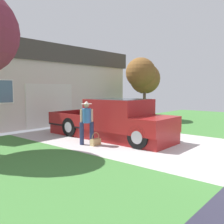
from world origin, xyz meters
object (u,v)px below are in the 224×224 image
(house_with_garage, at_px, (35,85))
(wheeled_trash_bin, at_px, (114,112))
(pickup_truck, at_px, (117,121))
(handbag, at_px, (96,141))
(neighbor_tree, at_px, (143,76))
(person_with_hat, at_px, (87,120))

(house_with_garage, bearing_deg, wheeled_trash_bin, -54.41)
(pickup_truck, height_order, wheeled_trash_bin, pickup_truck)
(handbag, relative_size, neighbor_tree, 0.12)
(pickup_truck, xyz_separation_m, neighbor_tree, (5.86, 2.67, 2.09))
(pickup_truck, relative_size, handbag, 11.97)
(house_with_garage, height_order, wheeled_trash_bin, house_with_garage)
(pickup_truck, distance_m, handbag, 1.49)
(handbag, distance_m, house_with_garage, 8.34)
(handbag, relative_size, wheeled_trash_bin, 0.41)
(pickup_truck, relative_size, neighbor_tree, 1.41)
(handbag, bearing_deg, house_with_garage, 71.92)
(house_with_garage, height_order, neighbor_tree, house_with_garage)
(person_with_hat, xyz_separation_m, handbag, (0.10, -0.34, -0.74))
(handbag, height_order, neighbor_tree, neighbor_tree)
(house_with_garage, relative_size, wheeled_trash_bin, 9.89)
(pickup_truck, bearing_deg, wheeled_trash_bin, -139.07)
(neighbor_tree, bearing_deg, handbag, -158.67)
(house_with_garage, bearing_deg, person_with_hat, -109.58)
(pickup_truck, bearing_deg, handbag, 5.47)
(house_with_garage, distance_m, wheeled_trash_bin, 5.16)
(person_with_hat, xyz_separation_m, neighbor_tree, (7.33, 2.48, 1.94))
(handbag, bearing_deg, wheeled_trash_bin, 34.56)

